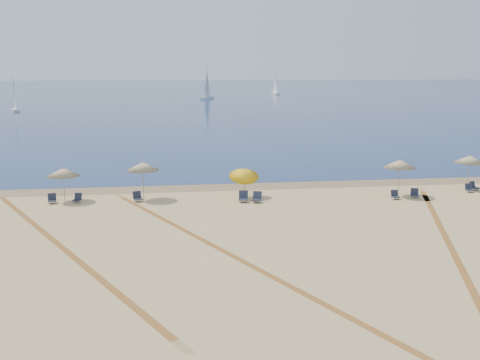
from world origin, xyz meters
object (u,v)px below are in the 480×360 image
(umbrella_4, at_px, (400,164))
(chair_7, at_px, (415,194))
(chair_1, at_px, (52,199))
(chair_6, at_px, (395,195))
(sailboat_2, at_px, (15,101))
(chair_9, at_px, (474,186))
(umbrella_5, at_px, (470,159))
(umbrella_1, at_px, (63,172))
(chair_2, at_px, (77,198))
(sailboat_0, at_px, (275,87))
(chair_5, at_px, (257,198))
(sailboat_1, at_px, (207,89))
(chair_3, at_px, (138,197))
(umbrella_3, at_px, (244,173))
(chair_8, at_px, (469,188))
(umbrella_2, at_px, (143,166))
(chair_4, at_px, (243,197))

(umbrella_4, bearing_deg, chair_7, -32.32)
(chair_1, height_order, chair_6, chair_1)
(sailboat_2, bearing_deg, chair_6, -80.16)
(chair_9, bearing_deg, umbrella_5, 129.09)
(chair_1, bearing_deg, umbrella_1, 19.71)
(chair_1, relative_size, chair_2, 1.01)
(sailboat_0, bearing_deg, chair_2, -114.47)
(chair_2, height_order, chair_5, chair_5)
(sailboat_1, bearing_deg, chair_9, -57.16)
(umbrella_4, bearing_deg, chair_3, 177.31)
(umbrella_1, xyz_separation_m, chair_9, (29.39, -0.35, -1.74))
(chair_6, relative_size, sailboat_2, 0.08)
(chair_2, distance_m, chair_9, 28.50)
(chair_1, bearing_deg, umbrella_3, -11.61)
(chair_1, bearing_deg, umbrella_5, -10.52)
(chair_6, bearing_deg, chair_5, 176.60)
(umbrella_4, height_order, chair_9, umbrella_4)
(chair_1, xyz_separation_m, sailboat_1, (20.25, 129.50, 2.61))
(chair_8, bearing_deg, chair_9, 45.52)
(chair_2, height_order, chair_7, chair_7)
(chair_2, height_order, chair_9, chair_9)
(umbrella_2, relative_size, chair_2, 3.74)
(umbrella_3, bearing_deg, umbrella_5, 1.41)
(umbrella_3, distance_m, umbrella_4, 10.88)
(umbrella_5, xyz_separation_m, sailboat_0, (16.04, 153.64, 0.24))
(umbrella_5, height_order, chair_4, umbrella_5)
(chair_2, xyz_separation_m, sailboat_0, (44.16, 153.87, 2.26))
(umbrella_2, bearing_deg, chair_1, -177.52)
(umbrella_4, height_order, sailboat_1, sailboat_1)
(sailboat_0, bearing_deg, umbrella_4, -106.55)
(umbrella_5, relative_size, chair_4, 3.23)
(chair_4, xyz_separation_m, chair_9, (17.43, 1.40, -0.05))
(umbrella_1, bearing_deg, umbrella_4, -3.78)
(chair_5, relative_size, chair_9, 1.11)
(chair_1, bearing_deg, chair_9, -10.92)
(umbrella_3, height_order, chair_6, umbrella_3)
(chair_9, bearing_deg, chair_1, 157.80)
(umbrella_1, bearing_deg, sailboat_0, 73.64)
(chair_1, distance_m, chair_9, 30.13)
(chair_6, bearing_deg, umbrella_5, 16.88)
(umbrella_3, bearing_deg, umbrella_4, -5.05)
(umbrella_2, distance_m, chair_6, 17.42)
(umbrella_2, xyz_separation_m, chair_8, (23.41, -0.75, -2.05))
(umbrella_5, height_order, chair_6, umbrella_5)
(sailboat_2, bearing_deg, sailboat_1, 26.74)
(umbrella_3, relative_size, umbrella_4, 0.90)
(sailboat_1, bearing_deg, umbrella_1, -70.13)
(umbrella_2, bearing_deg, chair_3, -129.16)
(sailboat_0, bearing_deg, umbrella_5, -104.42)
(umbrella_3, relative_size, sailboat_2, 0.34)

